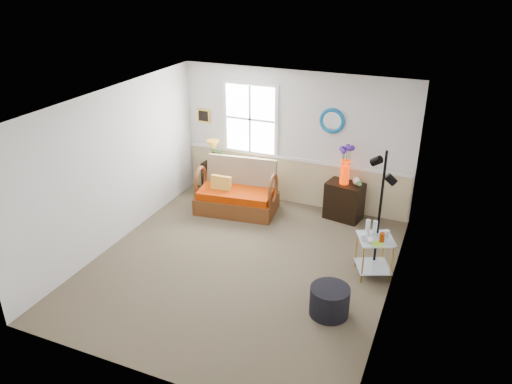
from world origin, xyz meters
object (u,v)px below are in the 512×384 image
at_px(side_table, 374,256).
at_px(lamp_stand, 214,177).
at_px(cabinet, 344,201).
at_px(loveseat, 236,188).
at_px(floor_lamp, 380,213).
at_px(ottoman, 329,301).

bearing_deg(side_table, lamp_stand, 154.07).
bearing_deg(cabinet, side_table, -52.45).
relative_size(loveseat, side_table, 2.32).
xyz_separation_m(floor_lamp, ottoman, (-0.35, -1.34, -0.77)).
height_order(lamp_stand, ottoman, lamp_stand).
height_order(lamp_stand, cabinet, cabinet).
bearing_deg(ottoman, floor_lamp, 75.37).
relative_size(side_table, ottoman, 1.19).
xyz_separation_m(cabinet, floor_lamp, (0.84, -1.47, 0.62)).
distance_m(side_table, floor_lamp, 0.68).
relative_size(cabinet, side_table, 1.10).
relative_size(loveseat, ottoman, 2.76).
bearing_deg(floor_lamp, loveseat, -179.27).
bearing_deg(cabinet, ottoman, -69.93).
bearing_deg(lamp_stand, loveseat, -37.16).
bearing_deg(floor_lamp, cabinet, 139.74).
relative_size(cabinet, floor_lamp, 0.36).
height_order(lamp_stand, floor_lamp, floor_lamp).
height_order(side_table, floor_lamp, floor_lamp).
relative_size(loveseat, floor_lamp, 0.76).
bearing_deg(floor_lamp, side_table, -66.43).
bearing_deg(floor_lamp, ottoman, -84.76).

